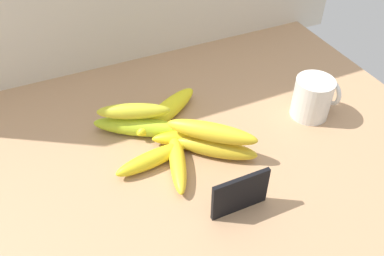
# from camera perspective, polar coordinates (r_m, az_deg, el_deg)

# --- Properties ---
(counter_top) EXTENTS (1.10, 0.76, 0.03)m
(counter_top) POSITION_cam_1_polar(r_m,az_deg,el_deg) (0.87, -0.74, -3.74)
(counter_top) COLOR tan
(counter_top) RESTS_ON ground
(chalkboard_sign) EXTENTS (0.11, 0.02, 0.08)m
(chalkboard_sign) POSITION_cam_1_polar(r_m,az_deg,el_deg) (0.73, 6.74, -9.33)
(chalkboard_sign) COLOR black
(chalkboard_sign) RESTS_ON counter_top
(coffee_mug) EXTENTS (0.10, 0.09, 0.09)m
(coffee_mug) POSITION_cam_1_polar(r_m,az_deg,el_deg) (0.95, 16.65, 4.12)
(coffee_mug) COLOR silver
(coffee_mug) RESTS_ON counter_top
(banana_0) EXTENTS (0.08, 0.17, 0.03)m
(banana_0) POSITION_cam_1_polar(r_m,az_deg,el_deg) (0.81, -2.05, -4.72)
(banana_0) COLOR yellow
(banana_0) RESTS_ON counter_top
(banana_1) EXTENTS (0.19, 0.14, 0.04)m
(banana_1) POSITION_cam_1_polar(r_m,az_deg,el_deg) (0.92, -3.75, 2.38)
(banana_1) COLOR yellow
(banana_1) RESTS_ON counter_top
(banana_2) EXTENTS (0.16, 0.14, 0.04)m
(banana_2) POSITION_cam_1_polar(r_m,az_deg,el_deg) (0.83, 3.28, -2.84)
(banana_2) COLOR gold
(banana_2) RESTS_ON counter_top
(banana_3) EXTENTS (0.18, 0.10, 0.03)m
(banana_3) POSITION_cam_1_polar(r_m,az_deg,el_deg) (0.86, 0.53, -1.32)
(banana_3) COLOR yellow
(banana_3) RESTS_ON counter_top
(banana_4) EXTENTS (0.16, 0.06, 0.03)m
(banana_4) POSITION_cam_1_polar(r_m,az_deg,el_deg) (0.82, -5.64, -4.36)
(banana_4) COLOR yellow
(banana_4) RESTS_ON counter_top
(banana_5) EXTENTS (0.20, 0.14, 0.04)m
(banana_5) POSITION_cam_1_polar(r_m,az_deg,el_deg) (0.88, -7.36, 0.18)
(banana_5) COLOR #ABC726
(banana_5) RESTS_ON counter_top
(banana_6) EXTENTS (0.17, 0.15, 0.04)m
(banana_6) POSITION_cam_1_polar(r_m,az_deg,el_deg) (0.81, 2.78, -0.55)
(banana_6) COLOR yellow
(banana_6) RESTS_ON banana_2
(banana_7) EXTENTS (0.16, 0.09, 0.03)m
(banana_7) POSITION_cam_1_polar(r_m,az_deg,el_deg) (0.87, -8.24, 2.35)
(banana_7) COLOR gold
(banana_7) RESTS_ON banana_5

